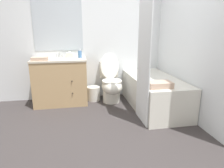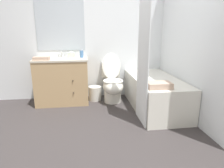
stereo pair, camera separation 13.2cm
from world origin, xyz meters
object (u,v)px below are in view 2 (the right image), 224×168
object	(u,v)px
wastebasket	(95,93)
bathtub	(155,93)
vanity_cabinet	(62,80)
soap_dispenser	(82,54)
hand_towel_folded	(41,58)
bath_towel_folded	(159,85)
sink_faucet	(62,55)
tissue_box	(71,55)
toilet	(112,84)

from	to	relation	value
wastebasket	bathtub	bearing A→B (deg)	-28.83
vanity_cabinet	soap_dispenser	xyz separation A→B (m)	(0.37, 0.07, 0.48)
hand_towel_folded	bath_towel_folded	bearing A→B (deg)	-28.03
sink_faucet	tissue_box	size ratio (longest dim) A/B	0.97
bathtub	tissue_box	size ratio (longest dim) A/B	10.80
vanity_cabinet	hand_towel_folded	world-z (taller)	hand_towel_folded
bathtub	soap_dispenser	world-z (taller)	soap_dispenser
sink_faucet	toilet	bearing A→B (deg)	-18.04
bath_towel_folded	soap_dispenser	bearing A→B (deg)	132.78
tissue_box	soap_dispenser	size ratio (longest dim) A/B	0.93
vanity_cabinet	wastebasket	xyz separation A→B (m)	(0.60, 0.04, -0.29)
vanity_cabinet	sink_faucet	bearing A→B (deg)	90.00
wastebasket	sink_faucet	bearing A→B (deg)	164.41
vanity_cabinet	bathtub	world-z (taller)	vanity_cabinet
vanity_cabinet	hand_towel_folded	xyz separation A→B (m)	(-0.30, -0.16, 0.44)
toilet	tissue_box	world-z (taller)	tissue_box
vanity_cabinet	wastebasket	size ratio (longest dim) A/B	3.54
sink_faucet	wastebasket	size ratio (longest dim) A/B	0.53
hand_towel_folded	bathtub	bearing A→B (deg)	-10.36
soap_dispenser	bath_towel_folded	bearing A→B (deg)	-47.22
bathtub	hand_towel_folded	distance (m)	2.04
sink_faucet	tissue_box	xyz separation A→B (m)	(0.18, -0.06, 0.01)
sink_faucet	toilet	size ratio (longest dim) A/B	0.16
bath_towel_folded	toilet	bearing A→B (deg)	117.47
tissue_box	bath_towel_folded	world-z (taller)	tissue_box
vanity_cabinet	bathtub	xyz separation A→B (m)	(1.61, -0.51, -0.16)
vanity_cabinet	bath_towel_folded	world-z (taller)	vanity_cabinet
toilet	bath_towel_folded	world-z (taller)	toilet
tissue_box	bath_towel_folded	distance (m)	1.81
wastebasket	soap_dispenser	size ratio (longest dim) A/B	1.70
vanity_cabinet	tissue_box	xyz separation A→B (m)	(0.18, 0.15, 0.45)
sink_faucet	toilet	distance (m)	1.11
bath_towel_folded	wastebasket	bearing A→B (deg)	126.64
sink_faucet	wastebasket	distance (m)	0.97
vanity_cabinet	toilet	bearing A→B (deg)	-5.70
soap_dispenser	toilet	bearing A→B (deg)	-16.00
wastebasket	tissue_box	world-z (taller)	tissue_box
vanity_cabinet	bath_towel_folded	size ratio (longest dim) A/B	2.77
bath_towel_folded	bathtub	bearing A→B (deg)	74.68
sink_faucet	bathtub	xyz separation A→B (m)	(1.61, -0.72, -0.60)
vanity_cabinet	hand_towel_folded	distance (m)	0.56
soap_dispenser	hand_towel_folded	xyz separation A→B (m)	(-0.68, -0.23, -0.04)
vanity_cabinet	toilet	size ratio (longest dim) A/B	1.05
sink_faucet	soap_dispenser	distance (m)	0.40
wastebasket	bath_towel_folded	world-z (taller)	bath_towel_folded
bathtub	soap_dispenser	distance (m)	1.51
toilet	wastebasket	size ratio (longest dim) A/B	3.36
vanity_cabinet	toilet	distance (m)	0.94
tissue_box	hand_towel_folded	bearing A→B (deg)	-147.03
tissue_box	soap_dispenser	world-z (taller)	soap_dispenser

